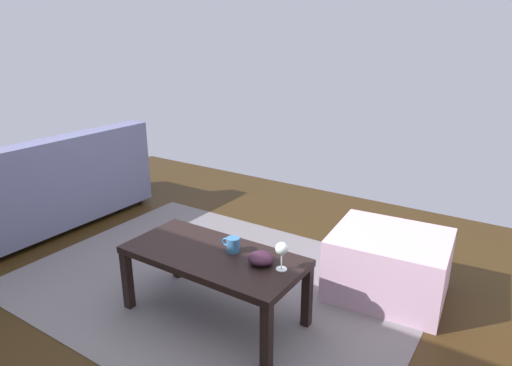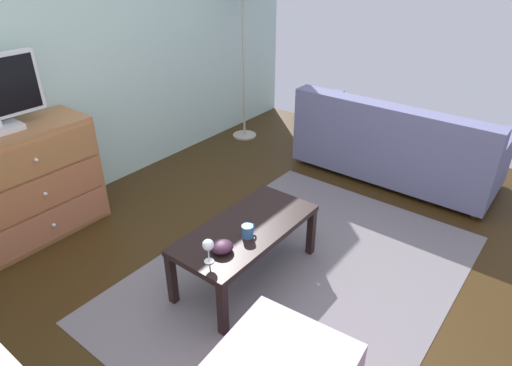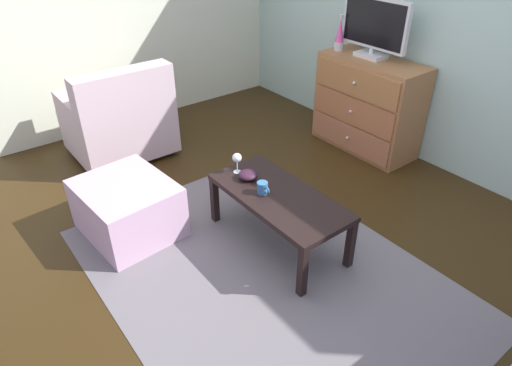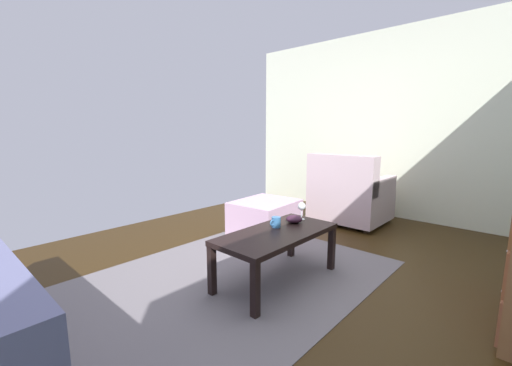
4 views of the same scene
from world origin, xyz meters
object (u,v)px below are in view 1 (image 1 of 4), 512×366
(wine_glass, at_px, (282,250))
(bowl_decorative, at_px, (261,258))
(coffee_table, at_px, (213,261))
(couch_large, at_px, (37,192))
(ottoman, at_px, (388,265))
(mug, at_px, (233,245))

(wine_glass, bearing_deg, bowl_decorative, 3.47)
(coffee_table, bearing_deg, bowl_decorative, -171.22)
(wine_glass, xyz_separation_m, couch_large, (2.48, -0.15, -0.22))
(wine_glass, bearing_deg, coffee_table, 7.22)
(bowl_decorative, relative_size, ottoman, 0.20)
(coffee_table, xyz_separation_m, wine_glass, (-0.42, -0.05, 0.17))
(wine_glass, xyz_separation_m, mug, (0.34, -0.03, -0.07))
(couch_large, bearing_deg, coffee_table, 174.49)
(wine_glass, relative_size, couch_large, 0.08)
(coffee_table, height_order, wine_glass, wine_glass)
(coffee_table, bearing_deg, wine_glass, -172.78)
(coffee_table, xyz_separation_m, ottoman, (-0.77, -0.80, -0.16))
(couch_large, bearing_deg, mug, 176.78)
(coffee_table, bearing_deg, couch_large, -5.51)
(bowl_decorative, xyz_separation_m, couch_large, (2.36, -0.15, -0.13))
(bowl_decorative, bearing_deg, coffee_table, 8.78)
(coffee_table, distance_m, mug, 0.15)
(couch_large, relative_size, ottoman, 2.71)
(bowl_decorative, bearing_deg, wine_glass, -176.53)
(ottoman, bearing_deg, couch_large, 11.89)
(coffee_table, distance_m, ottoman, 1.12)
(bowl_decorative, xyz_separation_m, ottoman, (-0.48, -0.75, -0.24))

